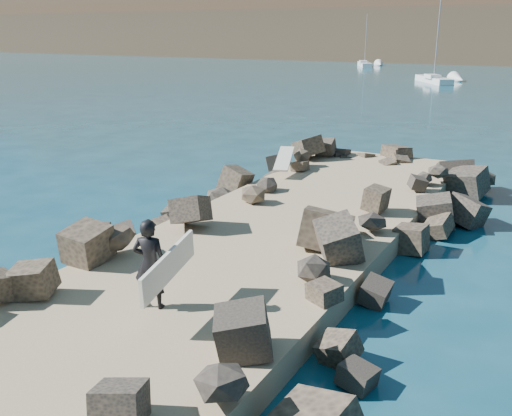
% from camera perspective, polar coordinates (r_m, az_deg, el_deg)
% --- Properties ---
extents(ground, '(800.00, 800.00, 0.00)m').
position_cam_1_polar(ground, '(15.53, 1.81, -4.32)').
color(ground, '#0F384C').
rests_on(ground, ground).
extents(jetty, '(6.00, 26.00, 0.60)m').
position_cam_1_polar(jetty, '(13.80, -2.04, -5.85)').
color(jetty, '#8C7759').
rests_on(jetty, ground).
extents(riprap_left, '(2.60, 22.00, 1.00)m').
position_cam_1_polar(riprap_left, '(15.69, -10.19, -2.41)').
color(riprap_left, black).
rests_on(riprap_left, ground).
extents(riprap_right, '(2.60, 22.00, 1.00)m').
position_cam_1_polar(riprap_right, '(13.02, 10.18, -6.66)').
color(riprap_right, black).
rests_on(riprap_right, ground).
extents(surfboard_resting, '(1.21, 2.19, 0.07)m').
position_cam_1_polar(surfboard_resting, '(21.37, 2.81, 4.65)').
color(surfboard_resting, beige).
rests_on(surfboard_resting, riprap_left).
extents(surfer_with_board, '(1.10, 2.19, 1.79)m').
position_cam_1_polar(surfer_with_board, '(11.01, -10.30, -5.55)').
color(surfer_with_board, black).
rests_on(surfer_with_board, jetty).
extents(sailboat_a, '(5.54, 7.12, 8.97)m').
position_cam_1_polar(sailboat_a, '(68.95, 17.33, 12.16)').
color(sailboat_a, silver).
rests_on(sailboat_a, ground).
extents(sailboat_e, '(4.40, 6.84, 8.32)m').
position_cam_1_polar(sailboat_e, '(97.39, 10.80, 13.94)').
color(sailboat_e, silver).
rests_on(sailboat_e, ground).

